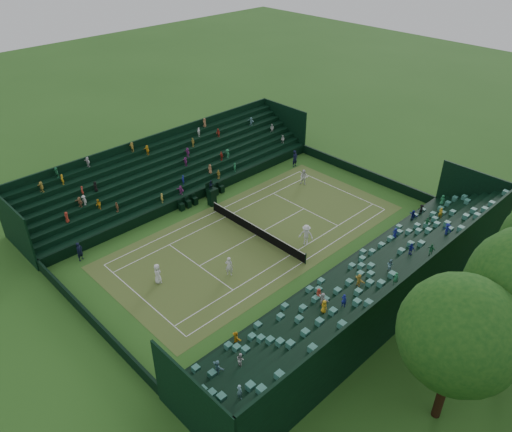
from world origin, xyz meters
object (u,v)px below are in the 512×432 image
object	(u,v)px
umpire_chair	(212,195)
player_near_east	(229,266)
tennis_net	(256,230)
player_near_west	(157,274)
player_far_east	(306,235)
player_far_west	(304,177)

from	to	relation	value
umpire_chair	player_near_east	bearing A→B (deg)	-32.63
tennis_net	player_near_east	xyz separation A→B (m)	(2.52, -5.37, 0.34)
player_near_west	player_near_east	bearing A→B (deg)	-108.65
tennis_net	player_far_east	world-z (taller)	player_far_east
umpire_chair	player_near_east	xyz separation A→B (m)	(9.22, -5.90, -0.28)
player_near_east	player_far_west	world-z (taller)	player_near_east
umpire_chair	player_near_west	world-z (taller)	umpire_chair
player_far_east	player_near_west	bearing A→B (deg)	-140.28
umpire_chair	player_far_west	world-z (taller)	umpire_chair
player_near_west	player_far_east	world-z (taller)	player_far_east
tennis_net	player_far_west	xyz separation A→B (m)	(-3.28, 10.05, 0.31)
player_near_east	player_far_west	xyz separation A→B (m)	(-5.80, 15.41, -0.03)
player_near_west	player_far_west	xyz separation A→B (m)	(-2.67, 19.98, -0.02)
umpire_chair	player_far_east	xyz separation A→B (m)	(10.65, 1.58, -0.17)
tennis_net	player_far_east	size ratio (longest dim) A/B	6.04
player_near_west	player_far_west	size ratio (longest dim) A/B	1.03
tennis_net	player_far_west	size ratio (longest dim) A/B	6.99
player_near_east	player_far_west	bearing A→B (deg)	-106.16
tennis_net	player_near_east	world-z (taller)	player_near_east
player_near_east	player_far_east	size ratio (longest dim) A/B	0.89
umpire_chair	player_near_west	distance (m)	12.12
player_near_west	player_near_east	xyz separation A→B (m)	(3.12, 4.56, 0.01)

